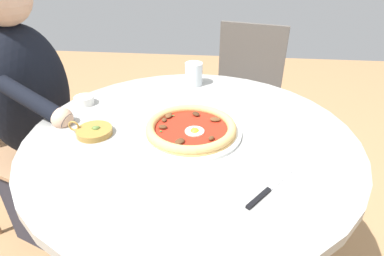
# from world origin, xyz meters

# --- Properties ---
(dining_table) EXTENTS (1.00, 1.00, 0.72)m
(dining_table) POSITION_xyz_m (0.00, 0.00, 0.57)
(dining_table) COLOR #999993
(dining_table) RESTS_ON ground
(pizza_on_plate) EXTENTS (0.31, 0.31, 0.04)m
(pizza_on_plate) POSITION_xyz_m (0.00, -0.00, 0.74)
(pizza_on_plate) COLOR white
(pizza_on_plate) RESTS_ON dining_table
(water_glass) EXTENTS (0.07, 0.07, 0.09)m
(water_glass) POSITION_xyz_m (-0.03, 0.38, 0.76)
(water_glass) COLOR silver
(water_glass) RESTS_ON dining_table
(steak_knife) EXTENTS (0.14, 0.17, 0.01)m
(steak_knife) POSITION_xyz_m (0.20, -0.25, 0.72)
(steak_knife) COLOR silver
(steak_knife) RESTS_ON dining_table
(ramekin_capers) EXTENTS (0.07, 0.07, 0.03)m
(ramekin_capers) POSITION_xyz_m (-0.40, 0.16, 0.74)
(ramekin_capers) COLOR white
(ramekin_capers) RESTS_ON dining_table
(olive_pan) EXTENTS (0.13, 0.11, 0.04)m
(olive_pan) POSITION_xyz_m (-0.29, -0.03, 0.73)
(olive_pan) COLOR olive
(olive_pan) RESTS_ON dining_table
(diner_person) EXTENTS (0.47, 0.47, 1.17)m
(diner_person) POSITION_xyz_m (-0.66, 0.24, 0.52)
(diner_person) COLOR #282833
(diner_person) RESTS_ON ground
(cafe_chair_diner) EXTENTS (0.54, 0.54, 0.82)m
(cafe_chair_diner) POSITION_xyz_m (-0.80, 0.29, 0.50)
(cafe_chair_diner) COLOR #957050
(cafe_chair_diner) RESTS_ON ground
(cafe_chair_spare_near) EXTENTS (0.50, 0.50, 0.84)m
(cafe_chair_spare_near) POSITION_xyz_m (0.22, 0.86, 0.51)
(cafe_chair_spare_near) COLOR #504A45
(cafe_chair_spare_near) RESTS_ON ground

